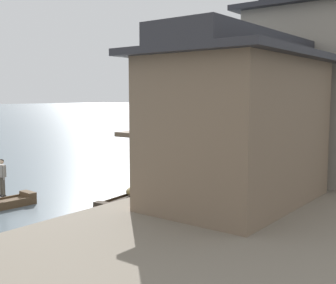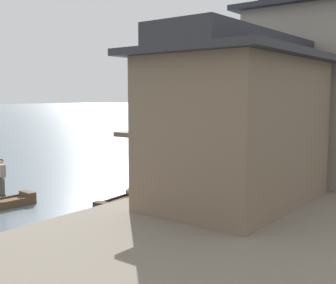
# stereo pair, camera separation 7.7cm
# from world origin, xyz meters

# --- Properties ---
(boatman_person) EXTENTS (0.57, 0.28, 3.04)m
(boatman_person) POSITION_xyz_m (1.84, 3.29, 1.50)
(boatman_person) COLOR black
(boatman_person) RESTS_ON boat_foreground_poled
(boat_moored_nearest) EXTENTS (1.42, 5.04, 0.65)m
(boat_moored_nearest) POSITION_xyz_m (5.47, 7.79, 0.21)
(boat_moored_nearest) COLOR #33281E
(boat_moored_nearest) RESTS_ON ground
(boat_moored_second) EXTENTS (1.08, 4.26, 0.63)m
(boat_moored_second) POSITION_xyz_m (5.17, 36.88, 0.22)
(boat_moored_second) COLOR #232326
(boat_moored_second) RESTS_ON ground
(boat_moored_third) EXTENTS (1.44, 5.46, 0.41)m
(boat_moored_third) POSITION_xyz_m (5.29, 16.07, 0.13)
(boat_moored_third) COLOR #423328
(boat_moored_third) RESTS_ON ground
(boat_moored_far) EXTENTS (4.45, 2.48, 0.78)m
(boat_moored_far) POSITION_xyz_m (-6.59, 41.45, 0.28)
(boat_moored_far) COLOR brown
(boat_moored_far) RESTS_ON ground
(house_waterfront_nearest) EXTENTS (5.54, 7.88, 6.14)m
(house_waterfront_nearest) POSITION_xyz_m (10.86, 7.40, 3.84)
(house_waterfront_nearest) COLOR #75604C
(house_waterfront_nearest) RESTS_ON riverbank_right
(house_waterfront_second) EXTENTS (6.62, 8.01, 8.74)m
(house_waterfront_second) POSITION_xyz_m (11.40, 15.05, 5.14)
(house_waterfront_second) COLOR gray
(house_waterfront_second) RESTS_ON riverbank_right
(mooring_post_dock_near) EXTENTS (0.20, 0.20, 0.96)m
(mooring_post_dock_near) POSITION_xyz_m (7.62, 6.37, 1.32)
(mooring_post_dock_near) COLOR #473828
(mooring_post_dock_near) RESTS_ON riverbank_right
(mooring_post_dock_mid) EXTENTS (0.20, 0.20, 0.98)m
(mooring_post_dock_mid) POSITION_xyz_m (7.62, 14.01, 1.34)
(mooring_post_dock_mid) COLOR #473828
(mooring_post_dock_mid) RESTS_ON riverbank_right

